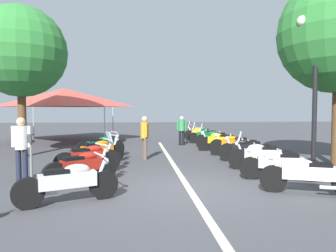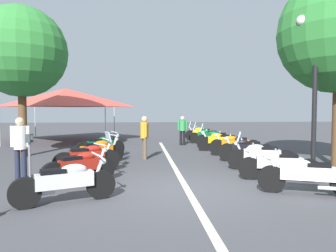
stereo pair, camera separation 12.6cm
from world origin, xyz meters
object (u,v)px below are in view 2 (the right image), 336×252
at_px(motorcycle_left_row_1, 80,166).
at_px(motorcycle_right_row_6, 216,138).
at_px(motorcycle_right_row_4, 235,145).
at_px(motorcycle_right_row_7, 208,135).
at_px(motorcycle_left_row_4, 101,146).
at_px(motorcycle_right_row_1, 278,164).
at_px(event_tent, 65,98).
at_px(motorcycle_right_row_5, 220,141).
at_px(roadside_tree_2, 21,52).
at_px(motorcycle_left_row_0, 66,182).
at_px(street_lamp_twin_globe, 315,65).
at_px(motorcycle_left_row_3, 97,151).
at_px(motorcycle_right_row_3, 246,149).
at_px(motorcycle_right_row_8, 201,133).
at_px(motorcycle_right_row_0, 306,175).
at_px(bystander_2, 20,143).
at_px(motorcycle_left_row_2, 88,157).
at_px(parking_meter, 29,149).
at_px(bystander_0, 144,134).
at_px(bystander_1, 182,128).
at_px(motorcycle_right_row_2, 261,155).

distance_m(motorcycle_left_row_1, motorcycle_right_row_6, 9.24).
xyz_separation_m(motorcycle_right_row_4, motorcycle_right_row_7, (4.72, 0.13, -0.01)).
relative_size(motorcycle_left_row_4, motorcycle_right_row_6, 0.89).
height_order(motorcycle_right_row_1, event_tent, event_tent).
relative_size(motorcycle_right_row_5, roadside_tree_2, 0.36).
relative_size(motorcycle_left_row_0, motorcycle_left_row_4, 1.06).
bearing_deg(motorcycle_left_row_1, street_lamp_twin_globe, -27.80).
bearing_deg(motorcycle_right_row_4, motorcycle_left_row_0, 63.39).
bearing_deg(motorcycle_left_row_4, motorcycle_right_row_4, -27.54).
bearing_deg(motorcycle_left_row_1, motorcycle_right_row_1, -36.13).
relative_size(motorcycle_left_row_1, motorcycle_left_row_3, 0.93).
xyz_separation_m(motorcycle_right_row_3, motorcycle_right_row_5, (3.04, 0.18, 0.00)).
distance_m(motorcycle_left_row_0, motorcycle_right_row_5, 9.23).
bearing_deg(motorcycle_right_row_8, motorcycle_left_row_1, 86.02).
distance_m(motorcycle_right_row_0, motorcycle_right_row_3, 4.40).
distance_m(motorcycle_right_row_8, bystander_2, 12.21).
height_order(motorcycle_right_row_4, bystander_2, bystander_2).
bearing_deg(motorcycle_right_row_0, motorcycle_left_row_4, -27.35).
height_order(street_lamp_twin_globe, roadside_tree_2, roadside_tree_2).
bearing_deg(motorcycle_left_row_0, motorcycle_left_row_2, 68.48).
relative_size(motorcycle_left_row_2, motorcycle_right_row_3, 0.97).
distance_m(motorcycle_right_row_0, bystander_2, 7.28).
height_order(motorcycle_left_row_4, parking_meter, parking_meter).
xyz_separation_m(motorcycle_right_row_7, motorcycle_right_row_8, (1.48, 0.07, 0.01)).
height_order(motorcycle_left_row_4, motorcycle_right_row_3, motorcycle_right_row_3).
bearing_deg(motorcycle_left_row_0, motorcycle_right_row_0, -20.73).
relative_size(motorcycle_right_row_0, motorcycle_right_row_1, 0.97).
relative_size(motorcycle_right_row_3, bystander_0, 1.20).
distance_m(motorcycle_right_row_7, roadside_tree_2, 10.21).
relative_size(motorcycle_right_row_1, motorcycle_right_row_8, 1.07).
distance_m(street_lamp_twin_globe, parking_meter, 8.45).
distance_m(motorcycle_right_row_5, motorcycle_right_row_7, 3.18).
height_order(motorcycle_left_row_3, motorcycle_right_row_0, motorcycle_left_row_3).
relative_size(motorcycle_right_row_3, bystander_2, 1.16).
height_order(motorcycle_left_row_2, event_tent, event_tent).
xyz_separation_m(motorcycle_right_row_4, bystander_1, (4.06, 1.65, 0.44)).
distance_m(motorcycle_left_row_0, roadside_tree_2, 8.34).
xyz_separation_m(motorcycle_right_row_2, bystander_2, (-0.78, 7.02, 0.53)).
bearing_deg(bystander_0, bystander_1, -126.58).
distance_m(motorcycle_right_row_1, motorcycle_right_row_7, 9.21).
height_order(motorcycle_left_row_0, motorcycle_right_row_4, motorcycle_right_row_4).
xyz_separation_m(bystander_2, roadside_tree_2, (4.41, 1.55, 3.23)).
bearing_deg(motorcycle_right_row_2, motorcycle_right_row_0, 104.25).
distance_m(motorcycle_right_row_2, event_tent, 13.20).
bearing_deg(bystander_2, motorcycle_right_row_6, 139.53).
xyz_separation_m(motorcycle_right_row_4, event_tent, (6.91, 8.47, 2.18)).
distance_m(motorcycle_left_row_1, motorcycle_right_row_0, 5.45).
distance_m(motorcycle_right_row_1, bystander_1, 8.69).
xyz_separation_m(motorcycle_left_row_4, motorcycle_right_row_2, (-3.13, -5.38, 0.01)).
relative_size(motorcycle_right_row_8, parking_meter, 1.53).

